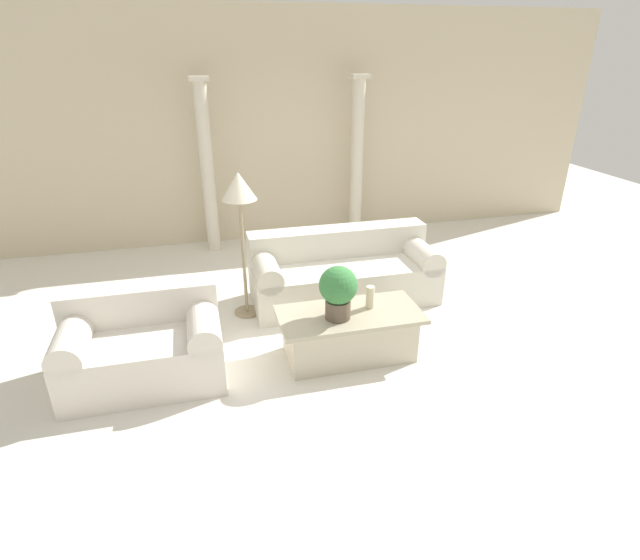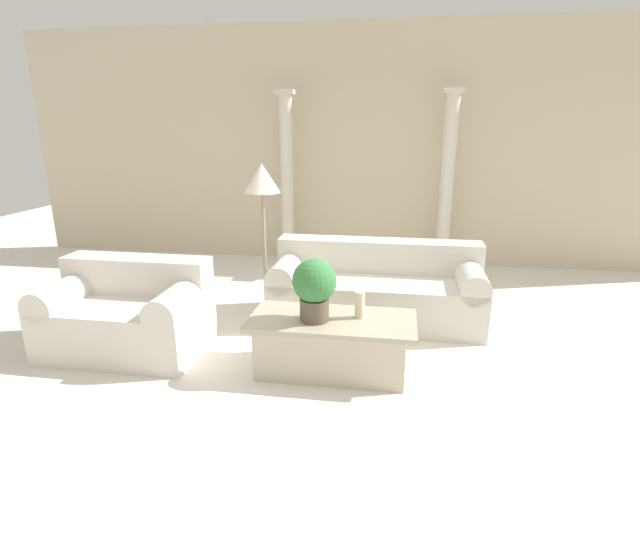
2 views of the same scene
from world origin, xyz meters
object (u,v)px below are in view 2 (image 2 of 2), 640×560
loveseat (128,312)px  floor_lamp (262,190)px  sofa_long (376,289)px  coffee_table (332,344)px  potted_plant (314,286)px

loveseat → floor_lamp: size_ratio=0.85×
sofa_long → loveseat: 2.36m
coffee_table → floor_lamp: size_ratio=0.85×
loveseat → potted_plant: 1.75m
loveseat → coffee_table: loveseat is taller
sofa_long → floor_lamp: 1.49m
sofa_long → coffee_table: sofa_long is taller
potted_plant → loveseat: bearing=173.6°
potted_plant → floor_lamp: floor_lamp is taller
floor_lamp → coffee_table: bearing=-51.8°
floor_lamp → loveseat: bearing=-136.7°
loveseat → floor_lamp: 1.67m
sofa_long → potted_plant: (-0.42, -1.23, 0.41)m
potted_plant → coffee_table: bearing=24.9°
sofa_long → potted_plant: bearing=-108.8°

